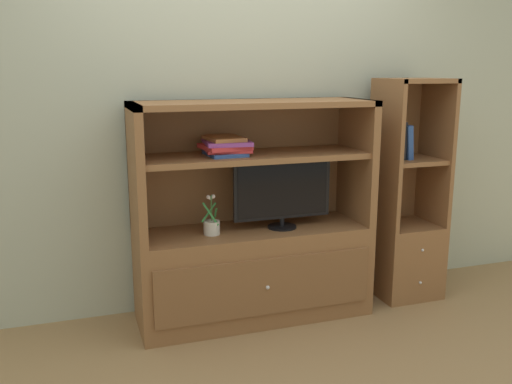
% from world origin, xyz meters
% --- Properties ---
extents(ground_plane, '(8.00, 8.00, 0.00)m').
position_xyz_m(ground_plane, '(0.00, 0.00, 0.00)').
color(ground_plane, '#99754C').
extents(painted_rear_wall, '(6.00, 0.10, 2.80)m').
position_xyz_m(painted_rear_wall, '(0.00, 0.75, 1.40)').
color(painted_rear_wall, '#ADB29E').
rests_on(painted_rear_wall, ground_plane).
extents(media_console, '(1.50, 0.54, 1.41)m').
position_xyz_m(media_console, '(0.00, 0.41, 0.46)').
color(media_console, brown).
rests_on(media_console, ground_plane).
extents(tv_monitor, '(0.65, 0.19, 0.43)m').
position_xyz_m(tv_monitor, '(0.18, 0.36, 0.83)').
color(tv_monitor, black).
rests_on(tv_monitor, media_console).
extents(potted_plant, '(0.12, 0.10, 0.25)m').
position_xyz_m(potted_plant, '(-0.29, 0.36, 0.65)').
color(potted_plant, beige).
rests_on(potted_plant, media_console).
extents(magazine_stack, '(0.32, 0.35, 0.11)m').
position_xyz_m(magazine_stack, '(-0.18, 0.40, 1.14)').
color(magazine_stack, '#2D519E').
rests_on(magazine_stack, media_console).
extents(bookshelf_tall, '(0.43, 0.42, 1.53)m').
position_xyz_m(bookshelf_tall, '(1.14, 0.41, 0.52)').
color(bookshelf_tall, brown).
rests_on(bookshelf_tall, ground_plane).
extents(upright_book_row, '(0.13, 0.16, 0.27)m').
position_xyz_m(upright_book_row, '(1.05, 0.40, 1.11)').
color(upright_book_row, '#A56638').
rests_on(upright_book_row, bookshelf_tall).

